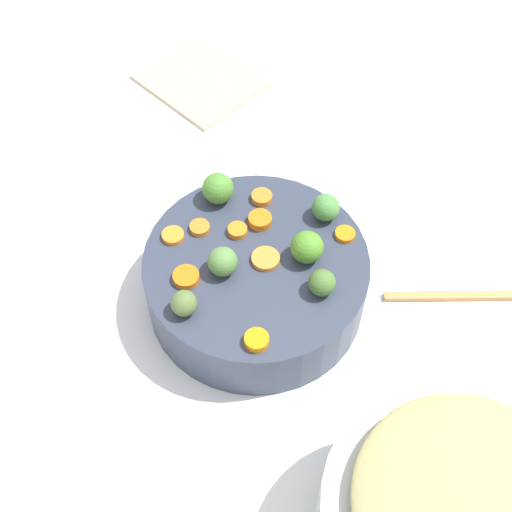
# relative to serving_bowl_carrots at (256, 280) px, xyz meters

# --- Properties ---
(tabletop) EXTENTS (2.40, 2.40, 0.02)m
(tabletop) POSITION_rel_serving_bowl_carrots_xyz_m (0.04, 0.01, -0.05)
(tabletop) COLOR silver
(tabletop) RESTS_ON ground
(serving_bowl_carrots) EXTENTS (0.28, 0.28, 0.08)m
(serving_bowl_carrots) POSITION_rel_serving_bowl_carrots_xyz_m (0.00, 0.00, 0.00)
(serving_bowl_carrots) COLOR #31394A
(serving_bowl_carrots) RESTS_ON tabletop
(stuffing_mound) EXTENTS (0.22, 0.22, 0.03)m
(stuffing_mound) POSITION_rel_serving_bowl_carrots_xyz_m (0.36, -0.08, 0.11)
(stuffing_mound) COLOR tan
(stuffing_mound) RESTS_ON metal_pot
(carrot_slice_0) EXTENTS (0.03, 0.03, 0.01)m
(carrot_slice_0) POSITION_rel_serving_bowl_carrots_xyz_m (-0.05, 0.01, 0.05)
(carrot_slice_0) COLOR orange
(carrot_slice_0) RESTS_ON serving_bowl_carrots
(carrot_slice_1) EXTENTS (0.05, 0.05, 0.01)m
(carrot_slice_1) POSITION_rel_serving_bowl_carrots_xyz_m (0.01, 0.01, 0.05)
(carrot_slice_1) COLOR orange
(carrot_slice_1) RESTS_ON serving_bowl_carrots
(carrot_slice_2) EXTENTS (0.04, 0.04, 0.01)m
(carrot_slice_2) POSITION_rel_serving_bowl_carrots_xyz_m (-0.10, -0.05, 0.05)
(carrot_slice_2) COLOR orange
(carrot_slice_2) RESTS_ON serving_bowl_carrots
(carrot_slice_3) EXTENTS (0.03, 0.03, 0.01)m
(carrot_slice_3) POSITION_rel_serving_bowl_carrots_xyz_m (0.08, -0.08, 0.05)
(carrot_slice_3) COLOR orange
(carrot_slice_3) RESTS_ON serving_bowl_carrots
(carrot_slice_4) EXTENTS (0.04, 0.04, 0.01)m
(carrot_slice_4) POSITION_rel_serving_bowl_carrots_xyz_m (-0.04, 0.05, 0.05)
(carrot_slice_4) COLOR orange
(carrot_slice_4) RESTS_ON serving_bowl_carrots
(carrot_slice_5) EXTENTS (0.04, 0.04, 0.01)m
(carrot_slice_5) POSITION_rel_serving_bowl_carrots_xyz_m (-0.04, -0.08, 0.05)
(carrot_slice_5) COLOR orange
(carrot_slice_5) RESTS_ON serving_bowl_carrots
(carrot_slice_6) EXTENTS (0.04, 0.04, 0.01)m
(carrot_slice_6) POSITION_rel_serving_bowl_carrots_xyz_m (-0.06, 0.07, 0.05)
(carrot_slice_6) COLOR orange
(carrot_slice_6) RESTS_ON serving_bowl_carrots
(carrot_slice_7) EXTENTS (0.03, 0.03, 0.01)m
(carrot_slice_7) POSITION_rel_serving_bowl_carrots_xyz_m (-0.08, -0.02, 0.05)
(carrot_slice_7) COLOR orange
(carrot_slice_7) RESTS_ON serving_bowl_carrots
(carrot_slice_8) EXTENTS (0.04, 0.04, 0.01)m
(carrot_slice_8) POSITION_rel_serving_bowl_carrots_xyz_m (0.05, 0.11, 0.05)
(carrot_slice_8) COLOR orange
(carrot_slice_8) RESTS_ON serving_bowl_carrots
(brussels_sprout_0) EXTENTS (0.04, 0.04, 0.04)m
(brussels_sprout_0) POSITION_rel_serving_bowl_carrots_xyz_m (0.01, 0.11, 0.06)
(brussels_sprout_0) COLOR #4A873F
(brussels_sprout_0) RESTS_ON serving_bowl_carrots
(brussels_sprout_1) EXTENTS (0.04, 0.04, 0.04)m
(brussels_sprout_1) POSITION_rel_serving_bowl_carrots_xyz_m (-0.02, -0.04, 0.06)
(brussels_sprout_1) COLOR #56823F
(brussels_sprout_1) RESTS_ON serving_bowl_carrots
(brussels_sprout_2) EXTENTS (0.03, 0.03, 0.03)m
(brussels_sprout_2) POSITION_rel_serving_bowl_carrots_xyz_m (-0.01, -0.11, 0.06)
(brussels_sprout_2) COLOR #546E38
(brussels_sprout_2) RESTS_ON serving_bowl_carrots
(brussels_sprout_3) EXTENTS (0.03, 0.03, 0.03)m
(brussels_sprout_3) POSITION_rel_serving_bowl_carrots_xyz_m (0.09, 0.02, 0.06)
(brussels_sprout_3) COLOR #486F2E
(brussels_sprout_3) RESTS_ON serving_bowl_carrots
(brussels_sprout_4) EXTENTS (0.04, 0.04, 0.04)m
(brussels_sprout_4) POSITION_rel_serving_bowl_carrots_xyz_m (0.04, 0.05, 0.06)
(brussels_sprout_4) COLOR #4D8728
(brussels_sprout_4) RESTS_ON serving_bowl_carrots
(brussels_sprout_5) EXTENTS (0.04, 0.04, 0.04)m
(brussels_sprout_5) POSITION_rel_serving_bowl_carrots_xyz_m (-0.11, 0.04, 0.06)
(brussels_sprout_5) COLOR #4A852F
(brussels_sprout_5) RESTS_ON serving_bowl_carrots
(dish_towel) EXTENTS (0.18, 0.16, 0.01)m
(dish_towel) POSITION_rel_serving_bowl_carrots_xyz_m (-0.37, 0.24, -0.04)
(dish_towel) COLOR #C8AF89
(dish_towel) RESTS_ON tabletop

